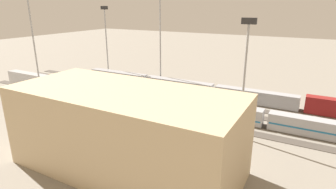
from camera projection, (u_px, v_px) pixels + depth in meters
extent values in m
plane|color=gray|center=(185.00, 104.00, 78.68)|extent=(400.00, 400.00, 0.00)
cube|color=#4C443D|center=(198.00, 95.00, 87.01)|extent=(140.00, 2.80, 0.12)
cube|color=#4C443D|center=(192.00, 99.00, 82.84)|extent=(140.00, 2.80, 0.12)
cube|color=#4C443D|center=(185.00, 104.00, 78.66)|extent=(140.00, 2.80, 0.12)
cube|color=#3D3833|center=(177.00, 110.00, 74.48)|extent=(140.00, 2.80, 0.12)
cube|color=#4C443D|center=(168.00, 116.00, 70.30)|extent=(140.00, 2.80, 0.12)
cube|color=#B7BABF|center=(160.00, 105.00, 70.56)|extent=(23.00, 3.00, 5.00)
cube|color=#B7BABF|center=(89.00, 91.00, 81.62)|extent=(23.00, 3.00, 5.00)
cube|color=#B7BABF|center=(34.00, 81.00, 92.68)|extent=(23.00, 3.00, 5.00)
cube|color=#A8AAB2|center=(255.00, 97.00, 78.52)|extent=(23.00, 3.00, 3.80)
cube|color=#A8AAB2|center=(179.00, 86.00, 89.58)|extent=(23.00, 3.00, 3.80)
cube|color=#A8AAB2|center=(119.00, 77.00, 100.64)|extent=(23.00, 3.00, 3.80)
cube|color=#A8AAB2|center=(326.00, 130.00, 57.91)|extent=(23.00, 3.00, 3.80)
cube|color=#1E6B9E|center=(326.00, 130.00, 57.97)|extent=(22.40, 3.06, 0.36)
cube|color=#A8AAB2|center=(215.00, 110.00, 68.97)|extent=(23.00, 3.00, 3.80)
cube|color=#1E6B9E|center=(215.00, 112.00, 69.14)|extent=(22.40, 3.06, 0.36)
cube|color=#A8AAB2|center=(135.00, 95.00, 80.03)|extent=(23.00, 3.00, 3.80)
cube|color=#1E6B9E|center=(135.00, 97.00, 80.18)|extent=(22.40, 3.06, 0.36)
cube|color=#A8AAB2|center=(74.00, 84.00, 91.09)|extent=(23.00, 3.00, 3.80)
cube|color=#1E6B9E|center=(74.00, 85.00, 91.18)|extent=(22.40, 3.06, 0.36)
cylinder|color=#9EA0A5|center=(160.00, 44.00, 91.30)|extent=(0.44, 0.44, 29.14)
cylinder|color=#9EA0A5|center=(35.00, 48.00, 82.18)|extent=(0.44, 0.44, 29.29)
cylinder|color=#9EA0A5|center=(107.00, 45.00, 103.99)|extent=(0.44, 0.44, 25.30)
cube|color=#262628|center=(104.00, 8.00, 99.94)|extent=(2.80, 0.70, 1.20)
cylinder|color=#9EA0A5|center=(244.00, 84.00, 55.63)|extent=(0.44, 0.44, 23.31)
cube|color=#262628|center=(249.00, 21.00, 51.88)|extent=(2.80, 0.70, 1.20)
cube|color=tan|center=(125.00, 131.00, 45.85)|extent=(37.96, 16.64, 13.95)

